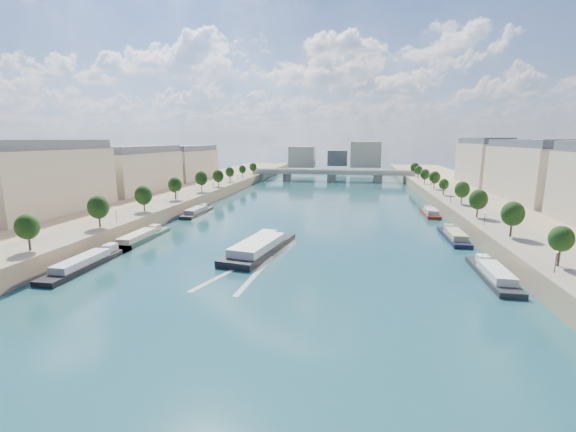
% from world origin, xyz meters
% --- Properties ---
extents(ground, '(700.00, 700.00, 0.00)m').
position_xyz_m(ground, '(0.00, 100.00, 0.00)').
color(ground, '#0C2E36').
rests_on(ground, ground).
extents(quay_left, '(44.00, 520.00, 5.00)m').
position_xyz_m(quay_left, '(-72.00, 100.00, 2.50)').
color(quay_left, '#9E8460').
rests_on(quay_left, ground).
extents(quay_right, '(44.00, 520.00, 5.00)m').
position_xyz_m(quay_right, '(72.00, 100.00, 2.50)').
color(quay_right, '#9E8460').
rests_on(quay_right, ground).
extents(pave_left, '(14.00, 520.00, 0.10)m').
position_xyz_m(pave_left, '(-57.00, 100.00, 5.05)').
color(pave_left, gray).
rests_on(pave_left, quay_left).
extents(pave_right, '(14.00, 520.00, 0.10)m').
position_xyz_m(pave_right, '(57.00, 100.00, 5.05)').
color(pave_right, gray).
rests_on(pave_right, quay_right).
extents(trees_left, '(4.80, 268.80, 8.26)m').
position_xyz_m(trees_left, '(-55.00, 102.00, 10.48)').
color(trees_left, '#382B1E').
rests_on(trees_left, ground).
extents(trees_right, '(4.80, 268.80, 8.26)m').
position_xyz_m(trees_right, '(55.00, 110.00, 10.48)').
color(trees_right, '#382B1E').
rests_on(trees_right, ground).
extents(lamps_left, '(0.36, 200.36, 4.28)m').
position_xyz_m(lamps_left, '(-52.50, 90.00, 7.78)').
color(lamps_left, black).
rests_on(lamps_left, ground).
extents(lamps_right, '(0.36, 200.36, 4.28)m').
position_xyz_m(lamps_right, '(52.50, 105.00, 7.78)').
color(lamps_right, black).
rests_on(lamps_right, ground).
extents(buildings_left, '(16.00, 226.00, 23.20)m').
position_xyz_m(buildings_left, '(-85.00, 112.00, 16.45)').
color(buildings_left, beige).
rests_on(buildings_left, ground).
extents(buildings_right, '(16.00, 226.00, 23.20)m').
position_xyz_m(buildings_right, '(85.00, 112.00, 16.45)').
color(buildings_right, beige).
rests_on(buildings_right, ground).
extents(skyline, '(79.00, 42.00, 22.00)m').
position_xyz_m(skyline, '(3.19, 319.52, 14.66)').
color(skyline, beige).
rests_on(skyline, ground).
extents(bridge, '(112.00, 12.00, 8.15)m').
position_xyz_m(bridge, '(0.00, 243.81, 5.08)').
color(bridge, '#C1B79E').
rests_on(bridge, ground).
extents(tour_barge, '(14.52, 32.65, 4.28)m').
position_xyz_m(tour_barge, '(-8.44, 65.35, 1.26)').
color(tour_barge, black).
rests_on(tour_barge, ground).
extents(wake, '(12.20, 26.03, 0.04)m').
position_xyz_m(wake, '(-8.44, 48.85, 0.02)').
color(wake, silver).
rests_on(wake, ground).
extents(moored_barges_left, '(5.00, 161.20, 3.60)m').
position_xyz_m(moored_barges_left, '(-45.50, 41.15, 0.84)').
color(moored_barges_left, '#1B1F3C').
rests_on(moored_barges_left, ground).
extents(moored_barges_right, '(5.00, 160.40, 3.60)m').
position_xyz_m(moored_barges_right, '(45.50, 60.04, 0.84)').
color(moored_barges_right, black).
rests_on(moored_barges_right, ground).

